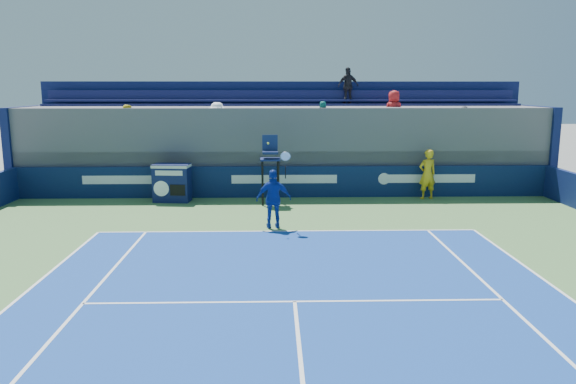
{
  "coord_description": "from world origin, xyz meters",
  "views": [
    {
      "loc": [
        -0.4,
        -3.98,
        4.14
      ],
      "look_at": [
        0.0,
        11.5,
        1.25
      ],
      "focal_mm": 35.0,
      "sensor_mm": 36.0,
      "label": 1
    }
  ],
  "objects_px": {
    "tennis_player": "(274,199)",
    "umpire_chair": "(270,162)",
    "ball_person": "(427,174)",
    "match_clock": "(172,182)"
  },
  "relations": [
    {
      "from": "ball_person",
      "to": "tennis_player",
      "type": "xyz_separation_m",
      "value": [
        -5.75,
        -4.31,
        -0.05
      ]
    },
    {
      "from": "ball_person",
      "to": "tennis_player",
      "type": "bearing_deg",
      "value": 23.58
    },
    {
      "from": "umpire_chair",
      "to": "match_clock",
      "type": "bearing_deg",
      "value": 171.89
    },
    {
      "from": "tennis_player",
      "to": "umpire_chair",
      "type": "bearing_deg",
      "value": 91.94
    },
    {
      "from": "match_clock",
      "to": "umpire_chair",
      "type": "xyz_separation_m",
      "value": [
        3.61,
        -0.51,
        0.79
      ]
    },
    {
      "from": "ball_person",
      "to": "umpire_chair",
      "type": "distance_m",
      "value": 5.95
    },
    {
      "from": "umpire_chair",
      "to": "ball_person",
      "type": "bearing_deg",
      "value": 7.49
    },
    {
      "from": "ball_person",
      "to": "match_clock",
      "type": "height_order",
      "value": "ball_person"
    },
    {
      "from": "match_clock",
      "to": "umpire_chair",
      "type": "relative_size",
      "value": 0.56
    },
    {
      "from": "tennis_player",
      "to": "ball_person",
      "type": "bearing_deg",
      "value": 36.84
    }
  ]
}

